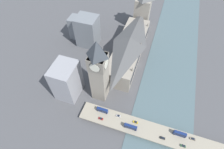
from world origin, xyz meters
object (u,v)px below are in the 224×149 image
at_px(parliament_hall, 129,48).
at_px(road_bridge, 160,134).
at_px(car_northbound_mid, 183,146).
at_px(car_northbound_tail, 163,138).
at_px(car_northbound_lead, 118,116).
at_px(victoria_tower, 142,11).
at_px(double_decker_bus_lead, 131,127).
at_px(clock_tower, 99,71).
at_px(car_southbound_extra, 193,139).
at_px(car_southbound_mid, 135,122).
at_px(car_southbound_tail, 101,119).
at_px(double_decker_bus_mid, 102,110).
at_px(double_decker_bus_rear, 180,134).

height_order(parliament_hall, road_bridge, parliament_hall).
distance_m(car_northbound_mid, car_northbound_tail, 16.70).
xyz_separation_m(car_northbound_lead, car_northbound_tail, (-40.45, 7.06, -0.04)).
bearing_deg(victoria_tower, road_bridge, 109.12).
bearing_deg(car_northbound_mid, double_decker_bus_lead, -1.36).
height_order(clock_tower, car_northbound_tail, clock_tower).
bearing_deg(car_southbound_extra, clock_tower, -12.00).
distance_m(car_southbound_mid, car_southbound_extra, 48.20).
distance_m(car_northbound_lead, car_southbound_tail, 15.88).
height_order(road_bridge, car_northbound_lead, car_northbound_lead).
relative_size(parliament_hall, clock_tower, 1.41).
bearing_deg(road_bridge, parliament_hall, -58.67).
distance_m(double_decker_bus_mid, car_southbound_extra, 79.44).
height_order(road_bridge, car_northbound_mid, car_northbound_mid).
bearing_deg(double_decker_bus_lead, car_northbound_lead, -28.63).
height_order(car_northbound_mid, car_northbound_tail, car_northbound_mid).
height_order(double_decker_bus_mid, car_southbound_extra, double_decker_bus_mid).
relative_size(victoria_tower, double_decker_bus_lead, 4.79).
height_order(double_decker_bus_rear, car_northbound_lead, double_decker_bus_rear).
distance_m(clock_tower, victoria_tower, 123.67).
relative_size(parliament_hall, car_southbound_tail, 23.13).
bearing_deg(car_southbound_extra, double_decker_bus_mid, 0.23).
distance_m(double_decker_bus_rear, car_southbound_extra, 11.08).
relative_size(victoria_tower, road_bridge, 0.38).
xyz_separation_m(road_bridge, car_southbound_mid, (22.32, -3.11, 1.51)).
bearing_deg(car_northbound_lead, double_decker_bus_mid, 0.42).
relative_size(double_decker_bus_rear, car_northbound_tail, 2.49).
bearing_deg(road_bridge, double_decker_bus_lead, 7.13).
bearing_deg(victoria_tower, double_decker_bus_mid, 88.72).
bearing_deg(double_decker_bus_lead, car_southbound_extra, -171.91).
distance_m(double_decker_bus_lead, double_decker_bus_mid, 29.05).
distance_m(double_decker_bus_lead, car_southbound_mid, 7.26).
distance_m(car_northbound_lead, car_southbound_extra, 64.15).
bearing_deg(clock_tower, car_northbound_mid, 161.58).
xyz_separation_m(clock_tower, car_southbound_tail, (-10.30, 26.48, -32.59)).
bearing_deg(car_southbound_extra, car_southbound_tail, 5.61).
distance_m(parliament_hall, double_decker_bus_rear, 102.52).
bearing_deg(victoria_tower, car_southbound_mid, 101.16).
bearing_deg(car_southbound_mid, double_decker_bus_lead, 64.31).
distance_m(clock_tower, road_bridge, 74.90).
bearing_deg(victoria_tower, car_southbound_tail, 89.26).
bearing_deg(double_decker_bus_rear, double_decker_bus_lead, 10.11).
bearing_deg(victoria_tower, clock_tower, 84.30).
bearing_deg(car_southbound_extra, car_northbound_mid, 49.79).
bearing_deg(car_southbound_mid, car_southbound_tail, 12.55).
height_order(double_decker_bus_lead, car_northbound_lead, double_decker_bus_lead).
bearing_deg(car_southbound_mid, car_southbound_extra, -178.82).
relative_size(car_northbound_tail, car_southbound_extra, 0.91).
bearing_deg(double_decker_bus_mid, victoria_tower, -91.28).
relative_size(car_northbound_mid, car_southbound_extra, 0.91).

